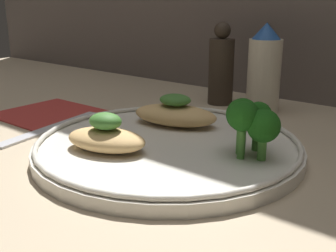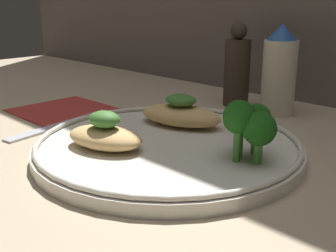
{
  "view_description": "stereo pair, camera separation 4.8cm",
  "coord_description": "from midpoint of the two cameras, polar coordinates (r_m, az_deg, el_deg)",
  "views": [
    {
      "loc": [
        29.04,
        -35.97,
        17.56
      ],
      "look_at": [
        0.0,
        0.0,
        3.4
      ],
      "focal_mm": 45.0,
      "sensor_mm": 36.0,
      "label": 1
    },
    {
      "loc": [
        32.64,
        -32.75,
        17.56
      ],
      "look_at": [
        0.0,
        0.0,
        3.4
      ],
      "focal_mm": 45.0,
      "sensor_mm": 36.0,
      "label": 2
    }
  ],
  "objects": [
    {
      "name": "pepper_grinder",
      "position": [
        0.72,
        11.25,
        7.57
      ],
      "size": [
        4.24,
        4.24,
        13.76
      ],
      "color": "#382D23",
      "rests_on": "ground_plane"
    },
    {
      "name": "sauce_bottle",
      "position": [
        0.68,
        16.85,
        7.05
      ],
      "size": [
        5.19,
        5.19,
        13.92
      ],
      "color": "beige",
      "rests_on": "ground_plane"
    },
    {
      "name": "plate",
      "position": [
        0.49,
        2.82,
        -2.73
      ],
      "size": [
        30.98,
        30.98,
        2.0
      ],
      "color": "silver",
      "rests_on": "ground_plane"
    },
    {
      "name": "grilled_meat_front",
      "position": [
        0.47,
        -5.63,
        -1.26
      ],
      "size": [
        10.35,
        7.64,
        4.25
      ],
      "color": "tan",
      "rests_on": "plate"
    },
    {
      "name": "broccoli_bunch",
      "position": [
        0.44,
        13.94,
        0.42
      ],
      "size": [
        6.08,
        6.36,
        6.11
      ],
      "color": "#4C8E38",
      "rests_on": "plate"
    },
    {
      "name": "ground_plane",
      "position": [
        0.5,
        2.8,
        -4.36
      ],
      "size": [
        180.0,
        180.0,
        1.0
      ],
      "primitive_type": "cube",
      "color": "tan"
    },
    {
      "name": "napkin",
      "position": [
        0.69,
        -12.06,
        2.16
      ],
      "size": [
        13.9,
        13.9,
        0.4
      ],
      "color": "#B2332D",
      "rests_on": "ground_plane"
    },
    {
      "name": "grilled_meat_middle",
      "position": [
        0.55,
        4.24,
        1.63
      ],
      "size": [
        12.42,
        8.58,
        4.15
      ],
      "color": "tan",
      "rests_on": "plate"
    },
    {
      "name": "fork",
      "position": [
        0.61,
        -11.99,
        0.29
      ],
      "size": [
        4.55,
        18.25,
        0.6
      ],
      "color": "silver",
      "rests_on": "ground_plane"
    }
  ]
}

